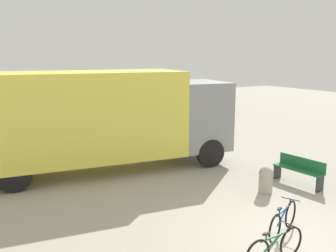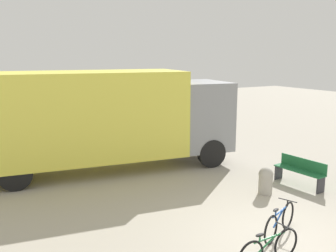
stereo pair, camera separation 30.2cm
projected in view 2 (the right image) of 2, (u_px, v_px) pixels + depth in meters
The scene contains 6 objects.
ground_plane at pixel (289, 242), 8.09m from camera, with size 60.00×60.00×0.00m, color #A8A091.
delivery_truck at pixel (100, 116), 12.87m from camera, with size 9.48×3.88×3.44m.
park_bench at pixel (300, 170), 11.53m from camera, with size 0.54×1.66×0.84m.
bicycle_near at pixel (269, 249), 7.14m from camera, with size 1.60×0.44×0.73m.
bicycle_middle at pixel (280, 221), 8.32m from camera, with size 1.50×0.67×0.73m.
bollard_near_bench at pixel (266, 180), 10.84m from camera, with size 0.42×0.42×0.80m.
Camera 2 is at (-5.97, -5.20, 4.00)m, focal length 40.00 mm.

